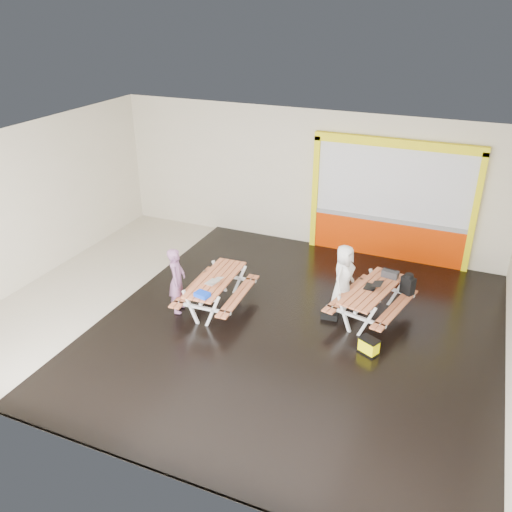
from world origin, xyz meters
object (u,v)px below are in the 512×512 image
at_px(picnic_table_right, 372,296).
at_px(blue_pouch, 202,295).
at_px(person_left, 177,280).
at_px(person_right, 343,276).
at_px(toolbox, 390,274).
at_px(backpack, 408,284).
at_px(fluke_bag, 369,346).
at_px(laptop_right, 373,286).
at_px(laptop_left, 214,281).
at_px(dark_case, 330,315).
at_px(picnic_table_left, 216,286).

xyz_separation_m(picnic_table_right, blue_pouch, (-2.93, -1.59, 0.21)).
distance_m(person_left, person_right, 3.37).
height_order(toolbox, backpack, toolbox).
xyz_separation_m(person_right, toolbox, (0.87, 0.38, 0.04)).
bearing_deg(person_left, backpack, -85.09).
bearing_deg(backpack, fluke_bag, -102.03).
bearing_deg(blue_pouch, picnic_table_right, 28.53).
height_order(person_left, toolbox, person_left).
bearing_deg(person_right, blue_pouch, 138.66).
distance_m(laptop_right, toolbox, 0.62).
relative_size(laptop_left, dark_case, 1.06).
bearing_deg(dark_case, laptop_right, 23.43).
height_order(laptop_right, blue_pouch, laptop_right).
bearing_deg(blue_pouch, backpack, 31.23).
bearing_deg(person_left, laptop_right, -88.93).
bearing_deg(fluke_bag, laptop_right, 101.10).
bearing_deg(person_right, person_left, 126.58).
distance_m(laptop_left, blue_pouch, 0.55).
bearing_deg(backpack, picnic_table_right, -137.67).
bearing_deg(fluke_bag, laptop_left, 177.34).
bearing_deg(fluke_bag, dark_case, 137.96).
xyz_separation_m(backpack, fluke_bag, (-0.37, -1.74, -0.47)).
height_order(dark_case, fluke_bag, fluke_bag).
relative_size(blue_pouch, fluke_bag, 0.67).
relative_size(picnic_table_right, person_left, 1.48).
height_order(person_right, dark_case, person_right).
relative_size(blue_pouch, toolbox, 0.79).
bearing_deg(fluke_bag, person_right, 122.11).
distance_m(picnic_table_right, backpack, 0.82).
distance_m(backpack, dark_case, 1.69).
bearing_deg(picnic_table_left, dark_case, 13.40).
relative_size(laptop_left, blue_pouch, 1.26).
bearing_deg(fluke_bag, picnic_table_left, 174.10).
bearing_deg(laptop_right, fluke_bag, -78.90).
bearing_deg(blue_pouch, laptop_right, 28.67).
bearing_deg(person_left, dark_case, -90.00).
bearing_deg(laptop_right, toolbox, 68.40).
relative_size(laptop_right, dark_case, 1.07).
bearing_deg(laptop_right, person_right, 162.99).
relative_size(laptop_right, backpack, 0.80).
xyz_separation_m(person_left, fluke_bag, (3.91, 0.09, -0.57)).
bearing_deg(fluke_bag, picnic_table_right, 101.03).
xyz_separation_m(person_left, person_right, (3.03, 1.48, 0.00)).
bearing_deg(picnic_table_left, toolbox, 23.92).
xyz_separation_m(laptop_left, laptop_right, (2.96, 1.05, 0.01)).
distance_m(laptop_left, toolbox, 3.58).
distance_m(picnic_table_right, laptop_left, 3.15).
bearing_deg(backpack, picnic_table_left, -158.81).
bearing_deg(backpack, blue_pouch, -148.77).
height_order(picnic_table_left, person_right, person_right).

